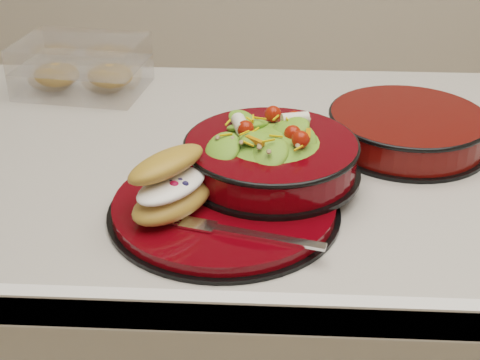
{
  "coord_description": "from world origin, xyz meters",
  "views": [
    {
      "loc": [
        0.02,
        -0.93,
        1.37
      ],
      "look_at": [
        -0.02,
        -0.17,
        0.94
      ],
      "focal_mm": 50.0,
      "sensor_mm": 36.0,
      "label": 1
    }
  ],
  "objects_px": {
    "pastry_box": "(82,67)",
    "dinner_plate": "(225,207)",
    "croissant": "(172,185)",
    "salad_bowl": "(271,149)",
    "fork": "(246,233)",
    "extra_bowl": "(407,128)"
  },
  "relations": [
    {
      "from": "croissant",
      "to": "dinner_plate",
      "type": "bearing_deg",
      "value": -32.76
    },
    {
      "from": "croissant",
      "to": "fork",
      "type": "bearing_deg",
      "value": -83.56
    },
    {
      "from": "salad_bowl",
      "to": "pastry_box",
      "type": "xyz_separation_m",
      "value": [
        -0.36,
        0.35,
        -0.01
      ]
    },
    {
      "from": "salad_bowl",
      "to": "fork",
      "type": "height_order",
      "value": "salad_bowl"
    },
    {
      "from": "pastry_box",
      "to": "extra_bowl",
      "type": "height_order",
      "value": "pastry_box"
    },
    {
      "from": "salad_bowl",
      "to": "croissant",
      "type": "distance_m",
      "value": 0.16
    },
    {
      "from": "croissant",
      "to": "fork",
      "type": "height_order",
      "value": "croissant"
    },
    {
      "from": "dinner_plate",
      "to": "salad_bowl",
      "type": "distance_m",
      "value": 0.11
    },
    {
      "from": "pastry_box",
      "to": "fork",
      "type": "bearing_deg",
      "value": -49.39
    },
    {
      "from": "dinner_plate",
      "to": "croissant",
      "type": "bearing_deg",
      "value": -157.87
    },
    {
      "from": "dinner_plate",
      "to": "extra_bowl",
      "type": "relative_size",
      "value": 1.2
    },
    {
      "from": "pastry_box",
      "to": "dinner_plate",
      "type": "bearing_deg",
      "value": -47.64
    },
    {
      "from": "pastry_box",
      "to": "croissant",
      "type": "bearing_deg",
      "value": -55.17
    },
    {
      "from": "salad_bowl",
      "to": "extra_bowl",
      "type": "bearing_deg",
      "value": 33.79
    },
    {
      "from": "pastry_box",
      "to": "extra_bowl",
      "type": "relative_size",
      "value": 0.95
    },
    {
      "from": "extra_bowl",
      "to": "fork",
      "type": "bearing_deg",
      "value": -128.87
    },
    {
      "from": "fork",
      "to": "pastry_box",
      "type": "height_order",
      "value": "pastry_box"
    },
    {
      "from": "croissant",
      "to": "extra_bowl",
      "type": "height_order",
      "value": "croissant"
    },
    {
      "from": "pastry_box",
      "to": "extra_bowl",
      "type": "xyz_separation_m",
      "value": [
        0.57,
        -0.21,
        -0.02
      ]
    },
    {
      "from": "croissant",
      "to": "salad_bowl",
      "type": "bearing_deg",
      "value": -14.62
    },
    {
      "from": "salad_bowl",
      "to": "extra_bowl",
      "type": "distance_m",
      "value": 0.26
    },
    {
      "from": "croissant",
      "to": "fork",
      "type": "distance_m",
      "value": 0.11
    }
  ]
}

